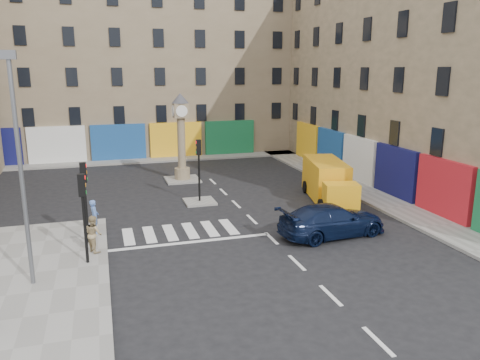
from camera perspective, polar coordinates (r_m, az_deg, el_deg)
name	(u,v)px	position (r m, az deg, el deg)	size (l,w,h in m)	color
ground	(279,246)	(21.55, 4.80, -8.01)	(120.00, 120.00, 0.00)	black
sidewalk_left	(6,298)	(18.69, -26.63, -12.69)	(7.00, 16.00, 0.15)	gray
sidewalk_right	(342,182)	(33.78, 12.38, -0.22)	(2.60, 30.00, 0.15)	gray
sidewalk_far	(144,160)	(41.71, -11.67, 2.38)	(32.00, 2.40, 0.15)	gray
island_near	(200,202)	(28.28, -4.94, -2.64)	(1.80, 1.80, 0.12)	gray
island_far	(182,180)	(33.99, -7.02, 0.05)	(2.40, 2.40, 0.12)	gray
building_right	(428,67)	(36.39, 21.96, 12.70)	(10.00, 30.00, 16.00)	#9E8667
building_far	(134,62)	(46.76, -12.85, 13.88)	(32.00, 10.00, 17.00)	#88755A
traffic_light_left_near	(83,204)	(19.56, -18.57, -2.81)	(0.28, 0.22, 3.70)	black
traffic_light_left_far	(85,190)	(21.88, -18.42, -1.12)	(0.28, 0.22, 3.70)	black
traffic_light_island	(199,160)	(27.69, -5.04, 2.41)	(0.28, 0.22, 3.70)	black
lamp_post	(20,159)	(17.91, -25.28, 2.29)	(0.50, 0.25, 8.30)	#595B60
clock_pillar	(181,131)	(33.35, -7.19, 5.89)	(1.20, 1.20, 6.10)	#9E8667
navy_sedan	(332,220)	(22.91, 11.16, -4.84)	(2.17, 5.34, 1.55)	black
yellow_van	(328,182)	(28.87, 10.67, -0.21)	(3.35, 6.74, 2.35)	orange
pedestrian_blue	(94,216)	(23.47, -17.33, -4.27)	(0.60, 0.39, 1.64)	#5175BA
pedestrian_tan	(94,234)	(21.14, -17.40, -6.26)	(0.78, 0.61, 1.61)	tan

